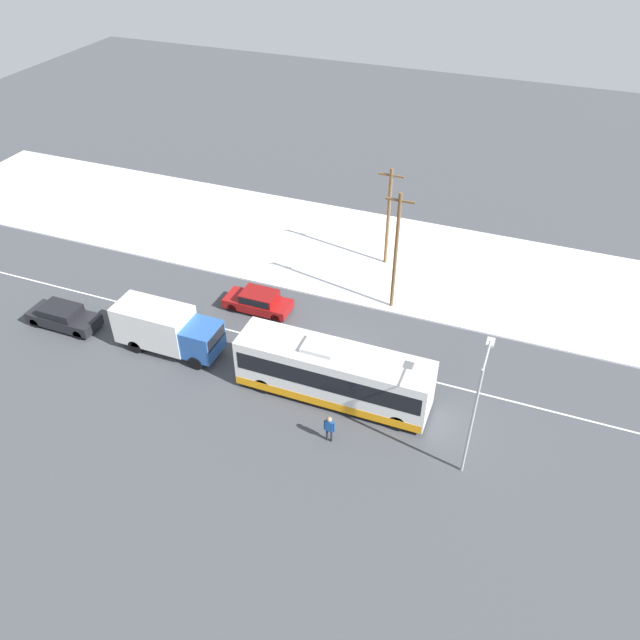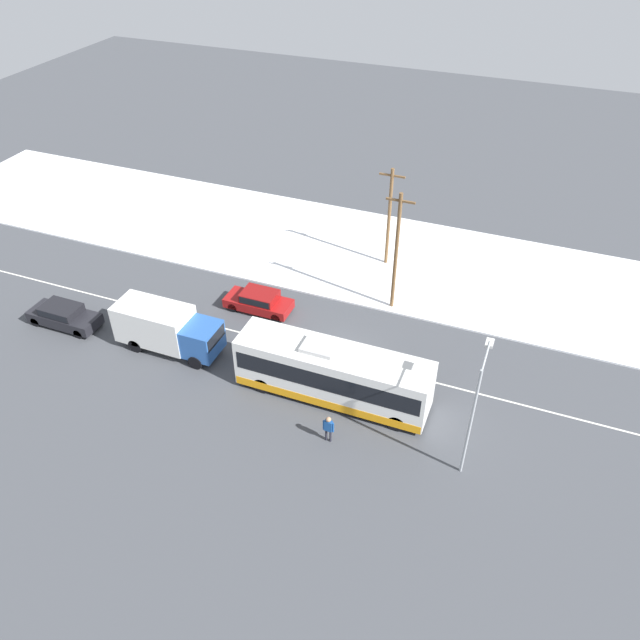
{
  "view_description": "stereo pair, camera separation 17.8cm",
  "coord_description": "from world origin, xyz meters",
  "px_view_note": "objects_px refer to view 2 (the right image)",
  "views": [
    {
      "loc": [
        9.2,
        -26.82,
        24.7
      ],
      "look_at": [
        -1.7,
        1.36,
        1.4
      ],
      "focal_mm": 35.0,
      "sensor_mm": 36.0,
      "label": 1
    },
    {
      "loc": [
        9.37,
        -26.76,
        24.7
      ],
      "look_at": [
        -1.7,
        1.36,
        1.4
      ],
      "focal_mm": 35.0,
      "sensor_mm": 36.0,
      "label": 2
    }
  ],
  "objects_px": {
    "city_bus": "(333,373)",
    "streetlamp": "(476,402)",
    "pedestrian_at_stop": "(328,427)",
    "utility_pole_roadside": "(396,251)",
    "box_truck": "(166,327)",
    "sedan_car": "(259,300)",
    "utility_pole_snowlot": "(389,216)",
    "parked_car_near_truck": "(63,315)"
  },
  "relations": [
    {
      "from": "utility_pole_roadside",
      "to": "sedan_car",
      "type": "bearing_deg",
      "value": -156.47
    },
    {
      "from": "parked_car_near_truck",
      "to": "streetlamp",
      "type": "bearing_deg",
      "value": -4.07
    },
    {
      "from": "city_bus",
      "to": "pedestrian_at_stop",
      "type": "bearing_deg",
      "value": -73.16
    },
    {
      "from": "box_truck",
      "to": "pedestrian_at_stop",
      "type": "relative_size",
      "value": 3.84
    },
    {
      "from": "city_bus",
      "to": "streetlamp",
      "type": "height_order",
      "value": "streetlamp"
    },
    {
      "from": "pedestrian_at_stop",
      "to": "utility_pole_roadside",
      "type": "height_order",
      "value": "utility_pole_roadside"
    },
    {
      "from": "sedan_car",
      "to": "pedestrian_at_stop",
      "type": "distance_m",
      "value": 12.19
    },
    {
      "from": "streetlamp",
      "to": "sedan_car",
      "type": "bearing_deg",
      "value": 152.54
    },
    {
      "from": "city_bus",
      "to": "utility_pole_roadside",
      "type": "relative_size",
      "value": 1.3
    },
    {
      "from": "streetlamp",
      "to": "utility_pole_roadside",
      "type": "xyz_separation_m",
      "value": [
        -7.01,
        11.33,
        0.06
      ]
    },
    {
      "from": "box_truck",
      "to": "utility_pole_roadside",
      "type": "height_order",
      "value": "utility_pole_roadside"
    },
    {
      "from": "parked_car_near_truck",
      "to": "utility_pole_roadside",
      "type": "height_order",
      "value": "utility_pole_roadside"
    },
    {
      "from": "pedestrian_at_stop",
      "to": "sedan_car",
      "type": "bearing_deg",
      "value": 132.81
    },
    {
      "from": "pedestrian_at_stop",
      "to": "utility_pole_snowlot",
      "type": "height_order",
      "value": "utility_pole_snowlot"
    },
    {
      "from": "sedan_car",
      "to": "utility_pole_snowlot",
      "type": "distance_m",
      "value": 10.98
    },
    {
      "from": "pedestrian_at_stop",
      "to": "city_bus",
      "type": "bearing_deg",
      "value": 106.84
    },
    {
      "from": "city_bus",
      "to": "utility_pole_roadside",
      "type": "height_order",
      "value": "utility_pole_roadside"
    },
    {
      "from": "utility_pole_snowlot",
      "to": "streetlamp",
      "type": "bearing_deg",
      "value": -61.4
    },
    {
      "from": "parked_car_near_truck",
      "to": "utility_pole_roadside",
      "type": "distance_m",
      "value": 21.48
    },
    {
      "from": "sedan_car",
      "to": "utility_pole_snowlot",
      "type": "relative_size",
      "value": 0.59
    },
    {
      "from": "parked_car_near_truck",
      "to": "box_truck",
      "type": "bearing_deg",
      "value": 3.42
    },
    {
      "from": "sedan_car",
      "to": "utility_pole_snowlot",
      "type": "height_order",
      "value": "utility_pole_snowlot"
    },
    {
      "from": "city_bus",
      "to": "sedan_car",
      "type": "bearing_deg",
      "value": 141.72
    },
    {
      "from": "box_truck",
      "to": "sedan_car",
      "type": "relative_size",
      "value": 1.47
    },
    {
      "from": "box_truck",
      "to": "sedan_car",
      "type": "height_order",
      "value": "box_truck"
    },
    {
      "from": "city_bus",
      "to": "streetlamp",
      "type": "distance_m",
      "value": 8.42
    },
    {
      "from": "sedan_car",
      "to": "utility_pole_roadside",
      "type": "relative_size",
      "value": 0.53
    },
    {
      "from": "box_truck",
      "to": "utility_pole_snowlot",
      "type": "relative_size",
      "value": 0.87
    },
    {
      "from": "utility_pole_snowlot",
      "to": "parked_car_near_truck",
      "type": "bearing_deg",
      "value": -139.5
    },
    {
      "from": "sedan_car",
      "to": "parked_car_near_truck",
      "type": "distance_m",
      "value": 12.42
    },
    {
      "from": "box_truck",
      "to": "streetlamp",
      "type": "bearing_deg",
      "value": -7.06
    },
    {
      "from": "utility_pole_snowlot",
      "to": "city_bus",
      "type": "bearing_deg",
      "value": -85.24
    },
    {
      "from": "box_truck",
      "to": "sedan_car",
      "type": "bearing_deg",
      "value": 58.27
    },
    {
      "from": "city_bus",
      "to": "streetlamp",
      "type": "bearing_deg",
      "value": -14.81
    },
    {
      "from": "sedan_car",
      "to": "streetlamp",
      "type": "xyz_separation_m",
      "value": [
        15.06,
        -7.83,
        3.51
      ]
    },
    {
      "from": "sedan_car",
      "to": "pedestrian_at_stop",
      "type": "bearing_deg",
      "value": 132.81
    },
    {
      "from": "city_bus",
      "to": "pedestrian_at_stop",
      "type": "distance_m",
      "value": 3.36
    },
    {
      "from": "box_truck",
      "to": "utility_pole_roadside",
      "type": "relative_size",
      "value": 0.78
    },
    {
      "from": "pedestrian_at_stop",
      "to": "streetlamp",
      "type": "height_order",
      "value": "streetlamp"
    },
    {
      "from": "streetlamp",
      "to": "utility_pole_roadside",
      "type": "distance_m",
      "value": 13.33
    },
    {
      "from": "city_bus",
      "to": "box_truck",
      "type": "height_order",
      "value": "city_bus"
    },
    {
      "from": "sedan_car",
      "to": "parked_car_near_truck",
      "type": "relative_size",
      "value": 0.95
    }
  ]
}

